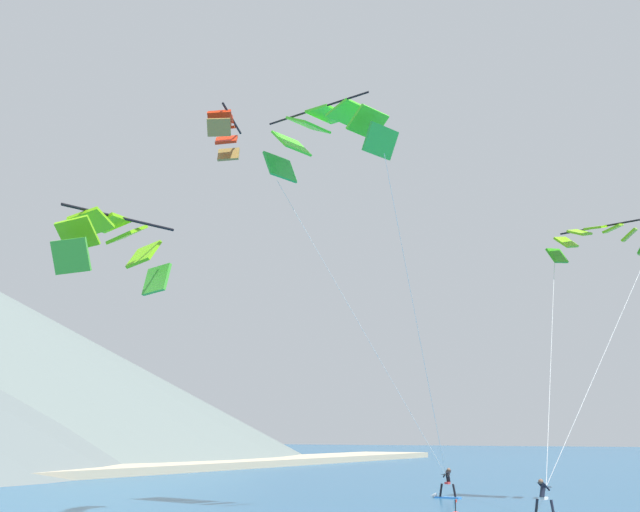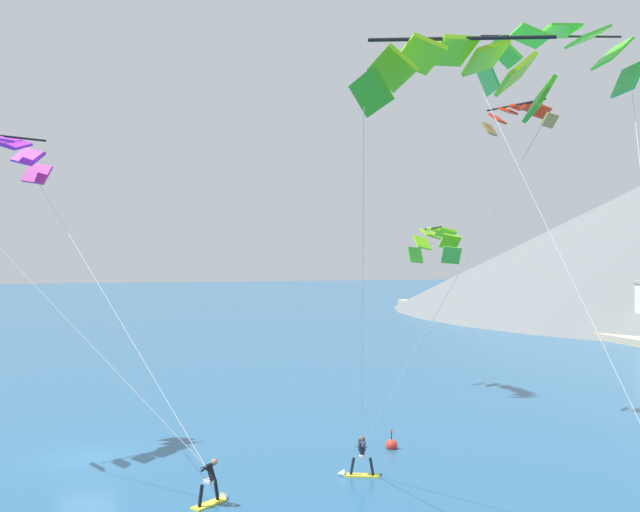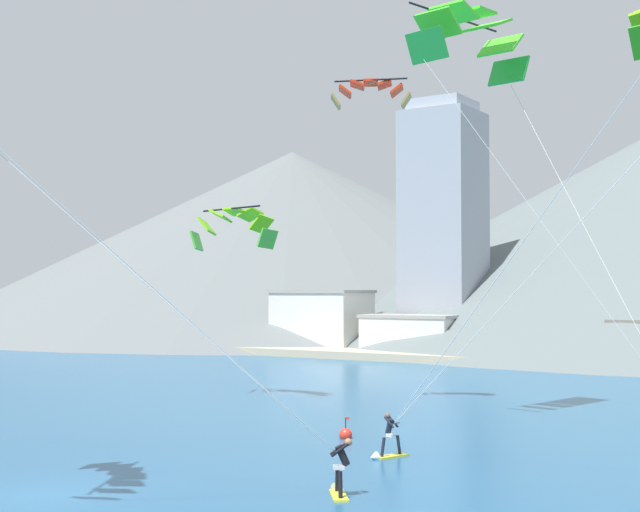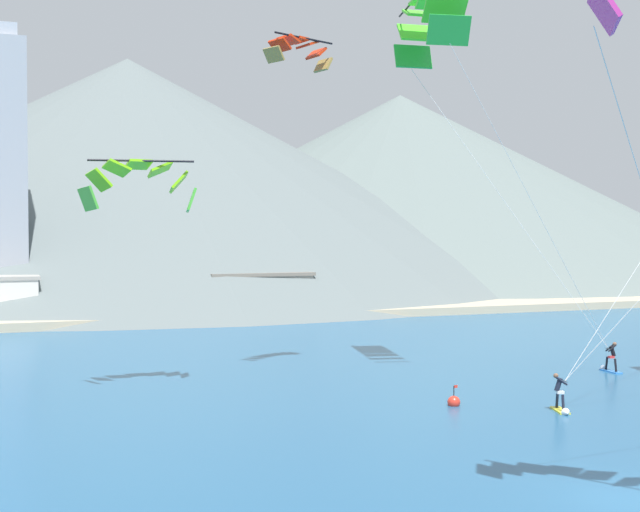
% 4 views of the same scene
% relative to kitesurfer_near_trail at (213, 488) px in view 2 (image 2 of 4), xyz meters
% --- Properties ---
extents(ground_plane, '(400.00, 400.00, 0.00)m').
position_rel_kitesurfer_near_trail_xyz_m(ground_plane, '(-7.40, -4.80, -0.58)').
color(ground_plane, '#23567F').
extents(kitesurfer_near_trail, '(1.40, 1.61, 1.82)m').
position_rel_kitesurfer_near_trail_xyz_m(kitesurfer_near_trail, '(0.00, 0.00, 0.00)').
color(kitesurfer_near_trail, yellow).
rests_on(kitesurfer_near_trail, ground).
extents(kitesurfer_mid_center, '(0.93, 1.78, 1.69)m').
position_rel_kitesurfer_near_trail_xyz_m(kitesurfer_mid_center, '(-1.75, 6.07, -0.10)').
color(kitesurfer_mid_center, yellow).
rests_on(kitesurfer_mid_center, ground).
extents(parafoil_kite_near_lead, '(11.55, 7.54, 18.22)m').
position_rel_kitesurfer_near_trail_xyz_m(parafoil_kite_near_lead, '(-2.61, 16.08, 17.77)').
color(parafoil_kite_near_lead, green).
extents(parafoil_kite_mid_center, '(11.51, 5.55, 13.55)m').
position_rel_kitesurfer_near_trail_xyz_m(parafoil_kite_mid_center, '(8.68, 5.41, 13.36)').
color(parafoil_kite_mid_center, '#2D9A13').
extents(parafoil_kite_distant_high_outer, '(4.24, 2.88, 1.50)m').
position_rel_kitesurfer_near_trail_xyz_m(parafoil_kite_distant_high_outer, '(-9.18, 17.94, 16.31)').
color(parafoil_kite_distant_high_outer, olive).
extents(parafoil_kite_distant_low_drift, '(5.58, 1.90, 2.44)m').
position_rel_kitesurfer_near_trail_xyz_m(parafoil_kite_distant_low_drift, '(-17.49, 16.67, 9.41)').
color(parafoil_kite_distant_low_drift, green).
extents(race_marker_buoy, '(0.56, 0.56, 1.02)m').
position_rel_kitesurfer_near_trail_xyz_m(race_marker_buoy, '(-5.26, 8.93, -0.42)').
color(race_marker_buoy, red).
rests_on(race_marker_buoy, ground).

